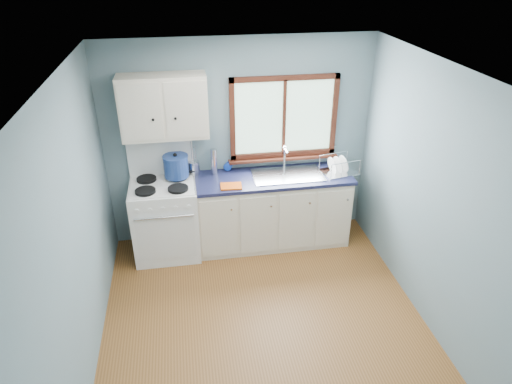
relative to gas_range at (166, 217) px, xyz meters
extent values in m
cube|color=brown|center=(0.95, -1.47, -0.50)|extent=(3.20, 3.60, 0.02)
cube|color=white|center=(0.95, -1.47, 2.02)|extent=(3.20, 3.60, 0.02)
cube|color=slate|center=(0.95, 0.34, 0.76)|extent=(3.20, 0.02, 2.50)
cube|color=slate|center=(-0.66, -1.47, 0.76)|extent=(0.02, 3.60, 2.50)
cube|color=slate|center=(2.56, -1.47, 0.76)|extent=(0.02, 3.60, 2.50)
cube|color=white|center=(0.00, -0.01, -0.03)|extent=(0.76, 0.65, 0.92)
cube|color=white|center=(0.00, 0.30, 0.65)|extent=(0.76, 0.05, 0.44)
cube|color=silver|center=(0.00, -0.01, 0.43)|extent=(0.72, 0.59, 0.01)
cylinder|color=black|center=(-0.18, -0.16, 0.45)|extent=(0.23, 0.23, 0.03)
cylinder|color=black|center=(0.18, -0.16, 0.45)|extent=(0.23, 0.23, 0.03)
cylinder|color=black|center=(-0.18, 0.14, 0.45)|extent=(0.23, 0.23, 0.03)
cylinder|color=black|center=(0.18, 0.14, 0.45)|extent=(0.23, 0.23, 0.03)
cylinder|color=silver|center=(0.00, -0.35, 0.21)|extent=(0.66, 0.02, 0.02)
cube|color=silver|center=(0.00, -0.33, -0.09)|extent=(0.66, 0.01, 0.55)
cube|color=beige|center=(1.31, 0.02, -0.05)|extent=(1.85, 0.60, 0.88)
cube|color=black|center=(1.31, 0.04, -0.45)|extent=(1.85, 0.54, 0.08)
cube|color=#131632|center=(1.31, 0.02, 0.41)|extent=(1.89, 0.64, 0.04)
cube|color=silver|center=(1.49, 0.02, 0.43)|extent=(0.84, 0.46, 0.01)
cube|color=silver|center=(1.29, 0.02, 0.36)|extent=(0.36, 0.40, 0.14)
cube|color=silver|center=(1.69, 0.02, 0.36)|extent=(0.36, 0.40, 0.14)
cylinder|color=silver|center=(1.49, 0.22, 0.57)|extent=(0.02, 0.02, 0.28)
cylinder|color=silver|center=(1.49, 0.15, 0.70)|extent=(0.02, 0.16, 0.02)
sphere|color=silver|center=(1.49, 0.22, 0.71)|extent=(0.04, 0.04, 0.04)
cube|color=#9EC6A8|center=(1.49, 0.32, 1.06)|extent=(1.22, 0.01, 0.92)
cube|color=#471D12|center=(1.49, 0.30, 1.53)|extent=(1.30, 0.05, 0.06)
cube|color=#471D12|center=(1.49, 0.30, 0.59)|extent=(1.30, 0.05, 0.06)
cube|color=#471D12|center=(0.87, 0.30, 1.06)|extent=(0.06, 0.05, 1.00)
cube|color=#471D12|center=(2.10, 0.30, 1.06)|extent=(0.06, 0.05, 1.00)
cube|color=#471D12|center=(1.49, 0.30, 1.06)|extent=(0.03, 0.05, 0.92)
cube|color=#471D12|center=(1.49, 0.27, 0.54)|extent=(1.36, 0.10, 0.03)
cube|color=beige|center=(0.10, 0.16, 1.31)|extent=(0.95, 0.32, 0.70)
cube|color=beige|center=(-0.14, -0.01, 1.31)|extent=(0.44, 0.01, 0.62)
cube|color=beige|center=(0.34, -0.01, 1.31)|extent=(0.44, 0.01, 0.62)
sphere|color=black|center=(-0.02, -0.02, 1.23)|extent=(0.03, 0.03, 0.03)
sphere|color=black|center=(0.22, -0.02, 1.23)|extent=(0.03, 0.03, 0.03)
cylinder|color=black|center=(0.17, 0.15, 0.49)|extent=(0.27, 0.27, 0.05)
cube|color=black|center=(0.34, 0.18, 0.49)|extent=(0.14, 0.04, 0.01)
cylinder|color=navy|center=(0.17, 0.14, 0.59)|extent=(0.33, 0.33, 0.24)
cylinder|color=navy|center=(0.17, 0.14, 0.71)|extent=(0.34, 0.34, 0.02)
sphere|color=black|center=(0.17, 0.14, 0.74)|extent=(0.05, 0.05, 0.04)
cylinder|color=silver|center=(0.38, 0.24, 0.51)|extent=(0.15, 0.15, 0.16)
cylinder|color=silver|center=(0.41, 0.24, 0.68)|extent=(0.01, 0.01, 0.24)
cylinder|color=silver|center=(0.36, 0.25, 0.70)|extent=(0.01, 0.01, 0.29)
cylinder|color=silver|center=(0.38, 0.21, 0.67)|extent=(0.01, 0.01, 0.22)
cylinder|color=silver|center=(0.62, 0.20, 0.59)|extent=(0.09, 0.09, 0.32)
imported|color=#1236A2|center=(0.78, 0.24, 0.55)|extent=(0.13, 0.13, 0.26)
cube|color=#CD5010|center=(0.78, -0.17, 0.44)|extent=(0.25, 0.19, 0.02)
cube|color=silver|center=(2.11, -0.01, 0.43)|extent=(0.46, 0.39, 0.01)
cylinder|color=silver|center=(1.95, -0.19, 0.52)|extent=(0.01, 0.01, 0.19)
cylinder|color=silver|center=(2.33, -0.11, 0.52)|extent=(0.01, 0.01, 0.19)
cylinder|color=silver|center=(1.90, 0.10, 0.52)|extent=(0.01, 0.01, 0.19)
cylinder|color=silver|center=(2.28, 0.17, 0.52)|extent=(0.01, 0.01, 0.19)
cylinder|color=silver|center=(2.14, -0.15, 0.62)|extent=(0.38, 0.09, 0.01)
cylinder|color=silver|center=(2.09, 0.13, 0.62)|extent=(0.38, 0.09, 0.01)
cylinder|color=white|center=(2.02, -0.03, 0.53)|extent=(0.10, 0.22, 0.21)
cylinder|color=white|center=(2.10, -0.01, 0.53)|extent=(0.10, 0.22, 0.21)
cylinder|color=white|center=(2.17, 0.00, 0.53)|extent=(0.10, 0.22, 0.21)
camera|label=1|loc=(0.30, -4.76, 2.86)|focal=32.00mm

